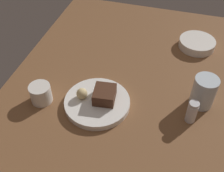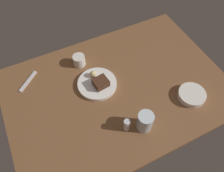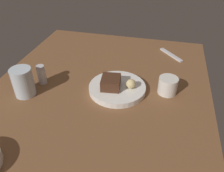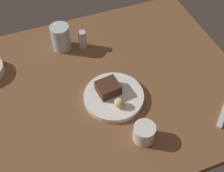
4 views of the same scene
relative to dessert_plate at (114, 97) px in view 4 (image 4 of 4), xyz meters
The scene contains 8 objects.
dining_table 11.78cm from the dessert_plate, 37.64° to the right, with size 120.00×84.00×3.00cm, color brown.
dessert_plate is the anchor object (origin of this frame).
chocolate_cake_slice 4.04cm from the dessert_plate, 58.77° to the right, with size 7.59×6.88×4.14cm, color #472819.
bread_roll 5.88cm from the dessert_plate, 90.27° to the left, with size 3.61×3.61×3.61cm, color #DBC184.
salt_shaker 30.18cm from the dessert_plate, 85.86° to the right, with size 3.27×3.27×7.87cm.
water_glass 34.58cm from the dessert_plate, 72.41° to the right, with size 7.63×7.63×10.79cm, color silver.
coffee_cup 18.87cm from the dessert_plate, 99.78° to the left, with size 7.08×7.08×6.41cm, color silver.
dessert_spoon 38.95cm from the dessert_plate, 150.56° to the left, with size 15.00×1.80×0.70cm, color silver.
Camera 4 is at (14.57, 66.92, 89.05)cm, focal length 47.68 mm.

